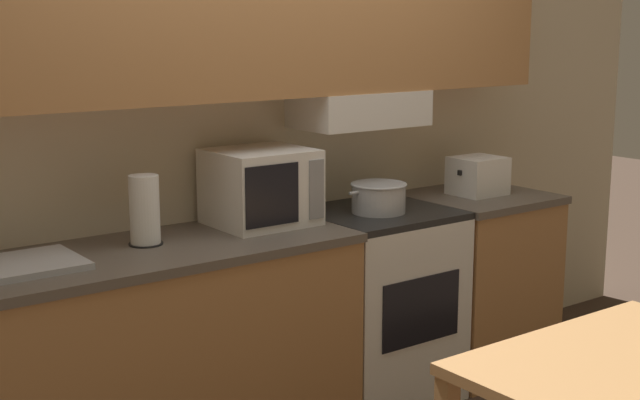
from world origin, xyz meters
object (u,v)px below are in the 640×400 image
at_px(cooking_pot, 379,197).
at_px(microwave, 261,187).
at_px(stove_range, 376,304).
at_px(toaster, 478,175).
at_px(paper_towel_roll, 145,210).
at_px(dining_table, 638,395).

xyz_separation_m(cooking_pot, microwave, (-0.55, 0.12, 0.09)).
height_order(stove_range, toaster, toaster).
bearing_deg(microwave, paper_towel_roll, -176.50).
bearing_deg(paper_towel_roll, toaster, -1.74).
xyz_separation_m(stove_range, dining_table, (-0.28, -1.55, 0.17)).
relative_size(stove_range, cooking_pot, 2.68).
height_order(stove_range, paper_towel_roll, paper_towel_roll).
xyz_separation_m(toaster, paper_towel_roll, (-1.76, 0.05, 0.04)).
xyz_separation_m(microwave, paper_towel_roll, (-0.55, -0.03, -0.03)).
bearing_deg(stove_range, toaster, -0.19).
bearing_deg(paper_towel_roll, microwave, 3.50).
bearing_deg(dining_table, paper_towel_roll, 117.57).
bearing_deg(toaster, cooking_pot, -177.04).
distance_m(toaster, paper_towel_roll, 1.76).
xyz_separation_m(microwave, dining_table, (0.29, -1.64, -0.43)).
distance_m(cooking_pot, paper_towel_roll, 1.10).
bearing_deg(dining_table, toaster, 59.16).
distance_m(stove_range, microwave, 0.84).
xyz_separation_m(paper_towel_roll, dining_table, (0.84, -1.60, -0.40)).
bearing_deg(microwave, stove_range, -8.44).
height_order(cooking_pot, paper_towel_roll, paper_towel_roll).
bearing_deg(dining_table, microwave, 100.01).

